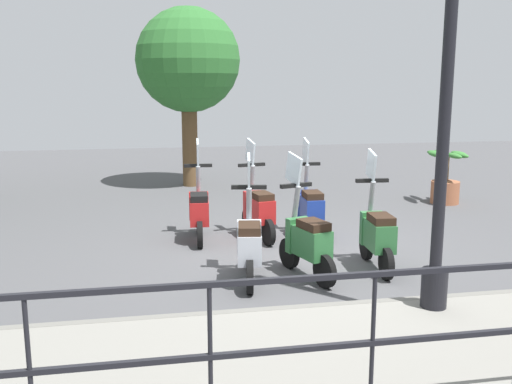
{
  "coord_description": "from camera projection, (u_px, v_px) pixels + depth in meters",
  "views": [
    {
      "loc": [
        -7.48,
        1.92,
        2.4
      ],
      "look_at": [
        0.2,
        0.5,
        0.9
      ],
      "focal_mm": 40.0,
      "sensor_mm": 36.0,
      "label": 1
    }
  ],
  "objects": [
    {
      "name": "ground_plane",
      "position": [
        293.0,
        256.0,
        8.02
      ],
      "size": [
        28.0,
        28.0,
        0.0
      ],
      "primitive_type": "plane",
      "color": "#4C4C4F"
    },
    {
      "name": "potted_palm",
      "position": [
        446.0,
        181.0,
        11.46
      ],
      "size": [
        1.06,
        0.66,
        1.05
      ],
      "color": "#9E5B3D",
      "rests_on": "ground_plane"
    },
    {
      "name": "scooter_far_0",
      "position": [
        310.0,
        207.0,
        8.91
      ],
      "size": [
        1.23,
        0.44,
        1.54
      ],
      "rotation": [
        0.0,
        0.0,
        -0.03
      ],
      "color": "black",
      "rests_on": "ground_plane"
    },
    {
      "name": "lamp_post_near",
      "position": [
        446.0,
        101.0,
        5.44
      ],
      "size": [
        0.26,
        0.9,
        4.66
      ],
      "color": "black",
      "rests_on": "promenade_walkway"
    },
    {
      "name": "scooter_near_1",
      "position": [
        307.0,
        240.0,
        7.06
      ],
      "size": [
        1.2,
        0.54,
        1.54
      ],
      "rotation": [
        0.0,
        0.0,
        0.29
      ],
      "color": "black",
      "rests_on": "ground_plane"
    },
    {
      "name": "fence_railing",
      "position": [
        449.0,
        314.0,
        3.8
      ],
      "size": [
        0.04,
        16.03,
        1.07
      ],
      "color": "black",
      "rests_on": "promenade_walkway"
    },
    {
      "name": "scooter_near_0",
      "position": [
        377.0,
        233.0,
        7.38
      ],
      "size": [
        1.23,
        0.44,
        1.54
      ],
      "rotation": [
        0.0,
        0.0,
        -0.07
      ],
      "color": "black",
      "rests_on": "ground_plane"
    },
    {
      "name": "tree_distant",
      "position": [
        188.0,
        62.0,
        12.97
      ],
      "size": [
        2.38,
        2.38,
        4.1
      ],
      "color": "brown",
      "rests_on": "ground_plane"
    },
    {
      "name": "scooter_near_2",
      "position": [
        249.0,
        244.0,
        6.91
      ],
      "size": [
        1.23,
        0.46,
        1.54
      ],
      "rotation": [
        0.0,
        0.0,
        -0.16
      ],
      "color": "black",
      "rests_on": "ground_plane"
    },
    {
      "name": "scooter_far_1",
      "position": [
        258.0,
        208.0,
        8.83
      ],
      "size": [
        1.22,
        0.49,
        1.54
      ],
      "rotation": [
        0.0,
        0.0,
        0.2
      ],
      "color": "black",
      "rests_on": "ground_plane"
    },
    {
      "name": "promenade_walkway",
      "position": [
        382.0,
        354.0,
        4.96
      ],
      "size": [
        2.2,
        20.0,
        0.15
      ],
      "color": "gray",
      "rests_on": "ground_plane"
    },
    {
      "name": "scooter_far_2",
      "position": [
        199.0,
        210.0,
        8.74
      ],
      "size": [
        1.23,
        0.44,
        1.54
      ],
      "rotation": [
        0.0,
        0.0,
        -0.07
      ],
      "color": "black",
      "rests_on": "ground_plane"
    }
  ]
}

